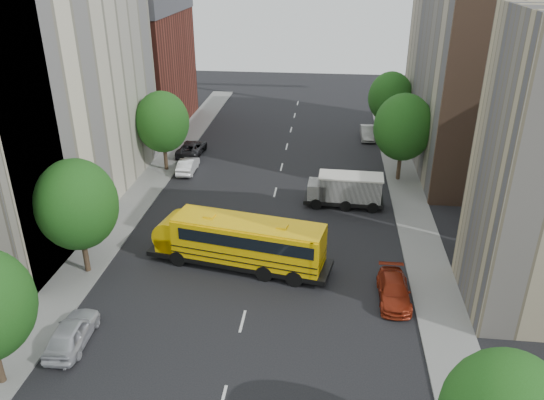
% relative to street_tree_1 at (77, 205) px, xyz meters
% --- Properties ---
extents(ground, '(120.00, 120.00, 0.00)m').
position_rel_street_tree_1_xyz_m(ground, '(11.00, 4.00, -4.95)').
color(ground, black).
rests_on(ground, ground).
extents(sidewalk_left, '(3.00, 80.00, 0.12)m').
position_rel_street_tree_1_xyz_m(sidewalk_left, '(-0.50, 9.00, -4.89)').
color(sidewalk_left, slate).
rests_on(sidewalk_left, ground).
extents(sidewalk_right, '(3.00, 80.00, 0.12)m').
position_rel_street_tree_1_xyz_m(sidewalk_right, '(22.50, 9.00, -4.89)').
color(sidewalk_right, slate).
rests_on(sidewalk_right, ground).
extents(lane_markings, '(0.15, 64.00, 0.01)m').
position_rel_street_tree_1_xyz_m(lane_markings, '(11.00, 14.00, -4.95)').
color(lane_markings, silver).
rests_on(lane_markings, ground).
extents(building_left_cream, '(10.00, 26.00, 20.00)m').
position_rel_street_tree_1_xyz_m(building_left_cream, '(-7.00, 10.00, 5.05)').
color(building_left_cream, beige).
rests_on(building_left_cream, ground).
extents(building_left_redbrick, '(10.00, 15.00, 13.00)m').
position_rel_street_tree_1_xyz_m(building_left_redbrick, '(-7.00, 32.00, 1.55)').
color(building_left_redbrick, maroon).
rests_on(building_left_redbrick, ground).
extents(building_right_far, '(10.00, 22.00, 18.00)m').
position_rel_street_tree_1_xyz_m(building_right_far, '(29.00, 24.00, 4.05)').
color(building_right_far, tan).
rests_on(building_right_far, ground).
extents(building_right_sidewall, '(10.10, 0.30, 18.00)m').
position_rel_street_tree_1_xyz_m(building_right_sidewall, '(29.00, 13.00, 4.05)').
color(building_right_sidewall, brown).
rests_on(building_right_sidewall, ground).
extents(street_tree_1, '(5.12, 5.12, 7.90)m').
position_rel_street_tree_1_xyz_m(street_tree_1, '(0.00, 0.00, 0.00)').
color(street_tree_1, '#38281C').
rests_on(street_tree_1, ground).
extents(street_tree_2, '(4.99, 4.99, 7.71)m').
position_rel_street_tree_1_xyz_m(street_tree_2, '(0.00, 18.00, -0.12)').
color(street_tree_2, '#38281C').
rests_on(street_tree_2, ground).
extents(street_tree_4, '(5.25, 5.25, 8.10)m').
position_rel_street_tree_1_xyz_m(street_tree_4, '(22.00, 18.00, 0.12)').
color(street_tree_4, '#38281C').
rests_on(street_tree_4, ground).
extents(street_tree_5, '(4.86, 4.86, 7.51)m').
position_rel_street_tree_1_xyz_m(street_tree_5, '(22.00, 30.00, -0.25)').
color(street_tree_5, '#38281C').
rests_on(street_tree_5, ground).
extents(school_bus, '(12.73, 5.14, 3.51)m').
position_rel_street_tree_1_xyz_m(school_bus, '(9.71, 1.92, -2.99)').
color(school_bus, black).
rests_on(school_bus, ground).
extents(safari_truck, '(6.57, 2.65, 2.77)m').
position_rel_street_tree_1_xyz_m(safari_truck, '(16.98, 11.95, -3.49)').
color(safari_truck, black).
rests_on(safari_truck, ground).
extents(parked_car_0, '(1.99, 4.51, 1.51)m').
position_rel_street_tree_1_xyz_m(parked_car_0, '(2.20, -6.90, -4.20)').
color(parked_car_0, silver).
rests_on(parked_car_0, ground).
extents(parked_car_1, '(1.52, 4.15, 1.36)m').
position_rel_street_tree_1_xyz_m(parked_car_1, '(2.20, 17.77, -4.27)').
color(parked_car_1, white).
rests_on(parked_car_1, ground).
extents(parked_car_2, '(2.46, 5.13, 1.41)m').
position_rel_street_tree_1_xyz_m(parked_car_2, '(1.40, 22.49, -4.25)').
color(parked_car_2, black).
rests_on(parked_car_2, ground).
extents(parked_car_3, '(1.88, 4.56, 1.32)m').
position_rel_street_tree_1_xyz_m(parked_car_3, '(19.80, -0.89, -4.29)').
color(parked_car_3, maroon).
rests_on(parked_car_3, ground).
extents(parked_car_5, '(1.58, 4.32, 1.41)m').
position_rel_street_tree_1_xyz_m(parked_car_5, '(19.80, 29.68, -4.25)').
color(parked_car_5, gray).
rests_on(parked_car_5, ground).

